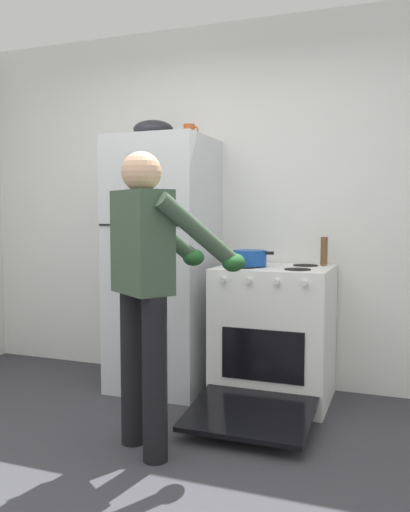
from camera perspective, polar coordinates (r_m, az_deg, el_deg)
The scene contains 9 objects.
ground at distance 2.67m, azimuth -11.62°, elevation -24.17°, with size 8.00×8.00×0.00m, color #38383D.
kitchen_wall_back at distance 4.12m, azimuth 2.71°, elevation 5.50°, with size 6.00×0.10×2.70m, color white.
refrigerator at distance 3.92m, azimuth -4.38°, elevation -0.86°, with size 0.68×0.72×1.82m.
stove_range at distance 3.71m, azimuth 7.33°, elevation -8.39°, with size 0.76×1.23×0.93m.
person_cook at distance 2.84m, azimuth -5.95°, elevation -1.88°, with size 0.70×0.76×1.60m.
red_pot at distance 3.64m, azimuth 4.85°, elevation -0.21°, with size 0.32×0.22×0.11m.
coffee_mug at distance 3.93m, azimuth -1.67°, elevation 13.20°, with size 0.11×0.08×0.10m.
pepper_mill at distance 3.79m, azimuth 12.60°, elevation 0.54°, with size 0.05×0.05×0.19m, color brown.
mixing_bowl at distance 3.99m, azimuth -5.54°, elevation 13.30°, with size 0.29×0.29×0.13m, color black.
Camera 1 is at (1.26, -1.97, 1.27)m, focal length 37.45 mm.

